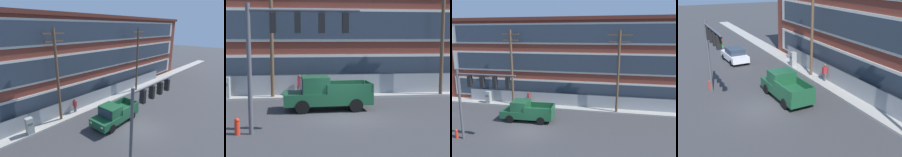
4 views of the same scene
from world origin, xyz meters
The scene contains 10 objects.
ground_plane centered at (0.00, 0.00, 0.00)m, with size 160.00×160.00×0.00m, color #38383A.
sidewalk_building_side centered at (0.00, 7.03, 0.08)m, with size 80.00×1.77×0.16m, color #9E9B93.
chain_link_fence centered at (2.48, 7.33, 0.84)m, with size 26.18×0.06×1.64m.
traffic_signal_mast centered at (-3.04, -2.43, 4.35)m, with size 5.04×0.43×5.84m.
pickup_truck_dark_green centered at (-0.97, 2.44, 0.96)m, with size 5.37×2.26×2.05m.
sedan_white centered at (-12.29, 1.64, 0.80)m, with size 4.55×2.08×1.56m.
utility_pole_near_corner centered at (-4.39, 6.73, 4.98)m, with size 2.11×0.26×9.13m.
electrical_cabinet centered at (-7.60, 6.46, 0.82)m, with size 0.58×0.55×1.63m.
pedestrian_near_cabinet centered at (-2.49, 6.99, 0.97)m, with size 0.32×0.41×1.69m.
fire_hydrant centered at (-5.36, -2.46, 0.38)m, with size 0.24×0.24×0.78m.
Camera 4 is at (17.15, -6.07, 8.97)m, focal length 45.00 mm.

